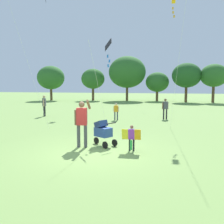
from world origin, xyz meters
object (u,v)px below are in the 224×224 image
object	(u,v)px
kite_adult_black	(108,49)
person_red_shirt	(44,104)
person_adult_flyer	(82,120)
stroller	(103,131)
person_kid_running	(165,107)
person_couple_left	(116,110)
child_with_butterfly_kite	(132,136)
kite_green_novelty	(174,1)

from	to	relation	value
kite_adult_black	person_red_shirt	world-z (taller)	kite_adult_black
person_adult_flyer	person_red_shirt	world-z (taller)	person_adult_flyer
stroller	person_kid_running	world-z (taller)	person_kid_running
person_couple_left	stroller	bearing A→B (deg)	-82.61
stroller	person_kid_running	distance (m)	8.58
person_adult_flyer	person_red_shirt	size ratio (longest dim) A/B	1.16
child_with_butterfly_kite	stroller	distance (m)	1.34
kite_green_novelty	person_red_shirt	size ratio (longest dim) A/B	4.49
stroller	kite_green_novelty	distance (m)	8.26
stroller	child_with_butterfly_kite	bearing A→B (deg)	-23.58
kite_adult_black	person_kid_running	size ratio (longest dim) A/B	3.17
stroller	person_kid_running	xyz separation A→B (m)	(2.37, 8.25, 0.25)
person_red_shirt	person_couple_left	distance (m)	5.82
kite_green_novelty	person_couple_left	bearing A→B (deg)	147.75
kite_green_novelty	child_with_butterfly_kite	bearing A→B (deg)	-105.55
person_red_shirt	person_couple_left	world-z (taller)	person_red_shirt
kite_green_novelty	stroller	bearing A→B (deg)	-119.70
person_adult_flyer	person_red_shirt	xyz separation A→B (m)	(-5.94, 8.14, -0.13)
kite_adult_black	person_kid_running	xyz separation A→B (m)	(2.61, 6.40, -3.19)
kite_adult_black	person_couple_left	world-z (taller)	kite_adult_black
person_red_shirt	person_couple_left	xyz separation A→B (m)	(5.76, -0.75, -0.26)
person_couple_left	person_kid_running	distance (m)	3.51
stroller	person_couple_left	bearing A→B (deg)	97.39
person_adult_flyer	kite_green_novelty	distance (m)	8.43
child_with_butterfly_kite	kite_adult_black	bearing A→B (deg)	121.67
person_couple_left	person_kid_running	bearing A→B (deg)	21.13
person_couple_left	kite_green_novelty	bearing A→B (deg)	-32.25
person_adult_flyer	person_couple_left	xyz separation A→B (m)	(-0.18, 7.39, -0.39)
child_with_butterfly_kite	person_red_shirt	xyz separation A→B (m)	(-7.90, 8.27, 0.38)
stroller	person_red_shirt	xyz separation A→B (m)	(-6.67, 7.73, 0.34)
person_couple_left	person_kid_running	world-z (taller)	person_kid_running
kite_green_novelty	person_kid_running	distance (m)	6.95
kite_adult_black	kite_green_novelty	bearing A→B (deg)	44.33
person_kid_running	kite_green_novelty	bearing A→B (deg)	-84.76
child_with_butterfly_kite	kite_green_novelty	xyz separation A→B (m)	(1.46, 5.25, 6.26)
person_adult_flyer	person_kid_running	world-z (taller)	person_adult_flyer
person_adult_flyer	stroller	distance (m)	0.96
kite_green_novelty	person_red_shirt	distance (m)	11.46
child_with_butterfly_kite	person_red_shirt	distance (m)	11.44
kite_green_novelty	kite_adult_black	bearing A→B (deg)	-135.67
kite_green_novelty	person_couple_left	world-z (taller)	kite_green_novelty
person_kid_running	person_couple_left	bearing A→B (deg)	-158.87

